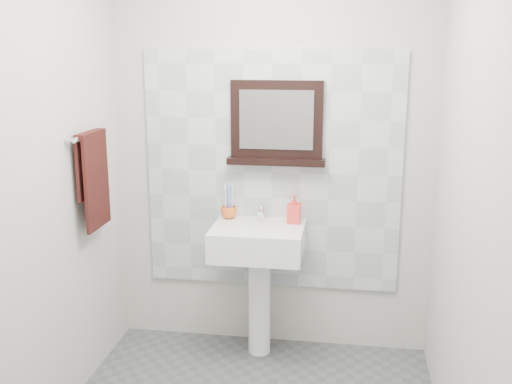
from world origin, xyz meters
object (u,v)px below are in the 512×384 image
at_px(soap_dispenser, 294,209).
at_px(hand_towel, 93,172).
at_px(pedestal_sink, 258,255).
at_px(framed_mirror, 277,125).
at_px(toothbrush_cup, 229,212).

height_order(soap_dispenser, hand_towel, hand_towel).
bearing_deg(pedestal_sink, framed_mirror, 65.56).
relative_size(toothbrush_cup, framed_mirror, 0.16).
bearing_deg(pedestal_sink, toothbrush_cup, 147.25).
relative_size(pedestal_sink, toothbrush_cup, 9.80).
bearing_deg(hand_towel, toothbrush_cup, 33.84).
relative_size(soap_dispenser, framed_mirror, 0.29).
relative_size(framed_mirror, hand_towel, 1.09).
relative_size(soap_dispenser, hand_towel, 0.32).
height_order(pedestal_sink, hand_towel, hand_towel).
bearing_deg(framed_mirror, toothbrush_cup, -169.99).
bearing_deg(pedestal_sink, soap_dispenser, 25.70).
xyz_separation_m(pedestal_sink, hand_towel, (-0.89, -0.32, 0.55)).
xyz_separation_m(toothbrush_cup, framed_mirror, (0.29, 0.05, 0.55)).
distance_m(toothbrush_cup, soap_dispenser, 0.42).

